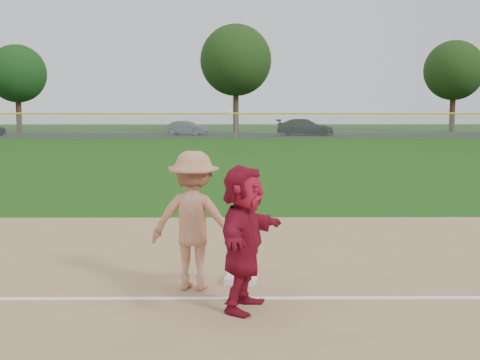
{
  "coord_description": "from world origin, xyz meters",
  "views": [
    {
      "loc": [
        -0.08,
        -8.39,
        2.5
      ],
      "look_at": [
        0.0,
        1.5,
        1.3
      ],
      "focal_mm": 45.0,
      "sensor_mm": 36.0,
      "label": 1
    }
  ],
  "objects_px": {
    "base_runner": "(244,238)",
    "car_mid": "(186,128)",
    "first_base": "(241,279)",
    "car_right": "(305,127)"
  },
  "relations": [
    {
      "from": "base_runner",
      "to": "car_mid",
      "type": "xyz_separation_m",
      "value": [
        -4.49,
        47.1,
        -0.28
      ]
    },
    {
      "from": "first_base",
      "to": "car_right",
      "type": "distance_m",
      "value": 45.43
    },
    {
      "from": "base_runner",
      "to": "first_base",
      "type": "bearing_deg",
      "value": 20.89
    },
    {
      "from": "first_base",
      "to": "car_right",
      "type": "relative_size",
      "value": 0.08
    },
    {
      "from": "car_mid",
      "to": "car_right",
      "type": "distance_m",
      "value": 10.65
    },
    {
      "from": "first_base",
      "to": "base_runner",
      "type": "relative_size",
      "value": 0.24
    },
    {
      "from": "first_base",
      "to": "car_mid",
      "type": "height_order",
      "value": "car_mid"
    },
    {
      "from": "first_base",
      "to": "base_runner",
      "type": "height_order",
      "value": "base_runner"
    },
    {
      "from": "base_runner",
      "to": "car_right",
      "type": "bearing_deg",
      "value": 12.36
    },
    {
      "from": "first_base",
      "to": "car_right",
      "type": "bearing_deg",
      "value": 82.23
    }
  ]
}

